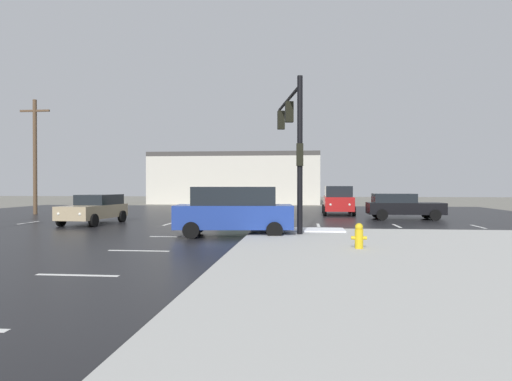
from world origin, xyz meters
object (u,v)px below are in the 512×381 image
Objects in this scene: traffic_signal_mast at (293,133)px; sedan_black at (402,206)px; sedan_tan at (95,208)px; suv_red at (338,200)px; utility_pole_far at (35,154)px; suv_blue at (234,210)px; sedan_green at (235,205)px; fire_hydrant at (359,236)px.

traffic_signal_mast is 11.31m from sedan_black.
sedan_tan is at bearing 60.80° from traffic_signal_mast.
suv_red is 21.99m from utility_pole_far.
suv_blue is 0.60× the size of utility_pole_far.
sedan_black is at bearing 42.90° from suv_blue.
sedan_green is at bearing 178.21° from sedan_black.
suv_red is (5.31, 14.45, 0.00)m from suv_blue.
suv_blue reaches higher than sedan_black.
sedan_black is 0.98× the size of sedan_green.
suv_blue is 15.40m from suv_red.
sedan_green is at bearing 92.40° from suv_blue.
traffic_signal_mast is 21.75m from utility_pole_far.
traffic_signal_mast is at bearing -127.52° from sedan_black.
utility_pole_far is at bearing -128.59° from sedan_tan.
traffic_signal_mast is at bearing 76.09° from sedan_tan.
suv_blue is 1.02× the size of suv_red.
traffic_signal_mast reaches higher than suv_blue.
sedan_green is at bearing 112.76° from fire_hydrant.
sedan_black is (3.54, -4.36, -0.24)m from suv_red.
suv_blue is at bearing 63.21° from sedan_tan.
sedan_green is 8.64m from sedan_tan.
sedan_black is 0.98× the size of sedan_tan.
suv_red reaches higher than sedan_tan.
traffic_signal_mast reaches higher than sedan_black.
suv_red reaches higher than fire_hydrant.
suv_red is 16.59m from sedan_tan.
fire_hydrant is at bearing 17.15° from sedan_green.
traffic_signal_mast is 1.40× the size of sedan_black.
sedan_green is at bearing 12.96° from traffic_signal_mast.
suv_blue is 9.79m from sedan_tan.
utility_pole_far is at bearing 141.45° from fire_hydrant.
fire_hydrant is (2.18, -5.67, -3.87)m from traffic_signal_mast.
suv_red is at bearing -23.54° from traffic_signal_mast.
sedan_green is (-6.80, -4.15, -0.24)m from suv_red.
fire_hydrant is at bearing -38.55° from utility_pole_far.
suv_red is at bearing 63.99° from suv_blue.
utility_pole_far is at bearing 48.70° from traffic_signal_mast.
utility_pole_far is (-20.94, 16.68, 3.80)m from fire_hydrant.
sedan_green is 1.00× the size of sedan_tan.
fire_hydrant is 14.88m from sedan_black.
suv_blue is 1.09× the size of sedan_black.
traffic_signal_mast is 1.28× the size of suv_blue.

